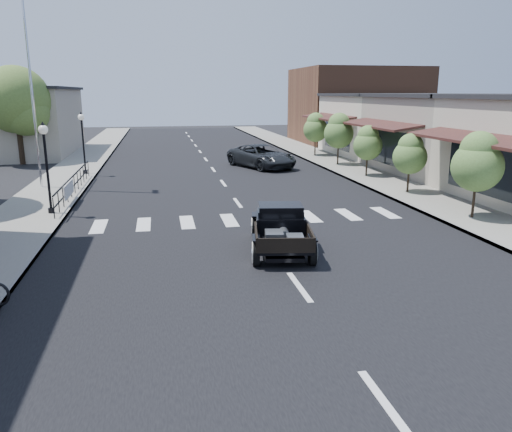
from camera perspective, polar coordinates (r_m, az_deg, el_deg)
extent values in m
plane|color=black|center=(15.46, 1.93, -4.06)|extent=(120.00, 120.00, 0.00)
cube|color=black|center=(29.89, -4.50, 4.74)|extent=(14.00, 80.00, 0.02)
cube|color=gray|center=(30.15, -20.80, 4.07)|extent=(3.00, 80.00, 0.15)
cube|color=gray|center=(31.96, 10.88, 5.24)|extent=(3.00, 80.00, 0.15)
cube|color=#ADA491|center=(43.97, -26.78, 9.52)|extent=(10.00, 12.00, 5.00)
cube|color=#A29788|center=(32.99, 23.04, 8.47)|extent=(10.00, 9.00, 4.50)
cube|color=beige|center=(40.75, 15.98, 9.87)|extent=(10.00, 9.00, 4.50)
cube|color=brown|center=(50.01, 11.38, 12.23)|extent=(11.00, 10.00, 7.00)
cylinder|color=silver|center=(27.03, -24.60, 16.35)|extent=(0.12, 0.12, 12.65)
imported|color=black|center=(32.55, 0.64, 6.82)|extent=(4.34, 5.82, 1.47)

